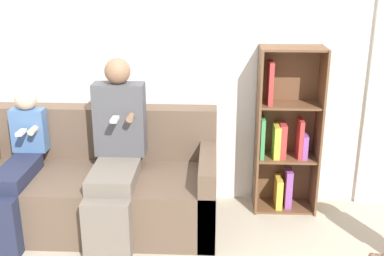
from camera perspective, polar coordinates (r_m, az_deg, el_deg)
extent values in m
cube|color=silver|center=(4.11, -9.90, 8.44)|extent=(10.00, 0.06, 2.55)
cube|color=brown|center=(3.90, -11.78, -8.70)|extent=(1.94, 0.69, 0.44)
cube|color=brown|center=(4.20, -10.53, -3.28)|extent=(1.94, 0.20, 0.88)
cube|color=brown|center=(3.74, 1.83, -7.94)|extent=(0.13, 0.69, 0.63)
cube|color=#70665B|center=(3.51, -10.03, -11.89)|extent=(0.34, 0.12, 0.44)
cube|color=#70665B|center=(3.64, -9.27, -5.71)|extent=(0.34, 0.49, 0.11)
cube|color=#4C4C51|center=(3.83, -8.54, 1.05)|extent=(0.40, 0.18, 0.58)
sphere|color=#8C664C|center=(3.73, -8.83, 6.68)|extent=(0.20, 0.20, 0.20)
cylinder|color=#8C664C|center=(3.66, -7.31, 1.23)|extent=(0.05, 0.10, 0.05)
cube|color=white|center=(3.63, -9.14, 1.01)|extent=(0.05, 0.12, 0.02)
cube|color=#232842|center=(3.74, -21.54, -10.97)|extent=(0.23, 0.12, 0.44)
cube|color=#232842|center=(3.89, -20.10, -5.05)|extent=(0.23, 0.55, 0.11)
cube|color=#476B9E|center=(4.10, -18.73, -0.23)|extent=(0.27, 0.12, 0.35)
sphere|color=beige|center=(4.02, -19.12, 3.27)|extent=(0.17, 0.17, 0.17)
cylinder|color=beige|center=(3.96, -18.34, -0.28)|extent=(0.05, 0.10, 0.05)
cube|color=white|center=(3.95, -19.60, -0.50)|extent=(0.05, 0.12, 0.02)
cube|color=brown|center=(4.00, 7.78, -0.38)|extent=(0.02, 0.30, 1.39)
cube|color=brown|center=(4.07, 14.75, -0.47)|extent=(0.02, 0.30, 1.39)
cube|color=brown|center=(4.16, 11.03, 0.22)|extent=(0.51, 0.02, 1.39)
cube|color=brown|center=(4.30, 10.71, -9.09)|extent=(0.48, 0.27, 0.02)
cube|color=brown|center=(4.10, 11.10, -3.44)|extent=(0.48, 0.27, 0.02)
cube|color=brown|center=(3.96, 11.51, 2.70)|extent=(0.48, 0.27, 0.02)
cube|color=brown|center=(3.86, 11.95, 9.23)|extent=(0.48, 0.27, 0.02)
cube|color=gold|center=(4.04, 9.96, -1.51)|extent=(0.05, 0.18, 0.27)
cube|color=#934CA3|center=(4.09, 13.11, -2.02)|extent=(0.04, 0.18, 0.20)
cube|color=#C63838|center=(3.89, 9.26, 5.30)|extent=(0.04, 0.18, 0.34)
cube|color=#C63838|center=(4.06, 12.67, -1.21)|extent=(0.04, 0.17, 0.32)
cube|color=#934CA3|center=(4.22, 11.31, -6.99)|extent=(0.05, 0.15, 0.33)
cube|color=gold|center=(4.23, 10.19, -7.44)|extent=(0.05, 0.20, 0.26)
cube|color=#429956|center=(4.01, 8.28, -1.04)|extent=(0.03, 0.21, 0.34)
cube|color=#C63838|center=(4.04, 10.67, -1.45)|extent=(0.05, 0.15, 0.29)
sphere|color=brown|center=(3.30, 20.57, -14.03)|extent=(0.04, 0.04, 0.04)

